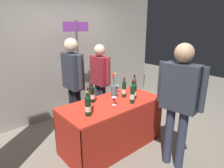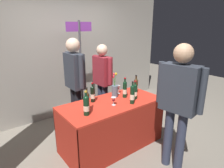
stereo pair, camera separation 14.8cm
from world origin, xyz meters
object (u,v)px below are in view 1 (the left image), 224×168
object	(u,v)px
wine_glass_mid	(117,88)
booth_signpost	(78,61)
featured_wine_bottle	(124,89)
flower_vase	(114,90)
display_bottle_0	(132,94)
tasting_table	(112,116)
vendor_presenter	(73,78)
taster_foreground_right	(179,96)
wine_glass_near_vendor	(114,99)

from	to	relation	value
wine_glass_mid	booth_signpost	bearing A→B (deg)	104.17
wine_glass_mid	booth_signpost	distance (m)	1.01
featured_wine_bottle	flower_vase	size ratio (longest dim) A/B	0.81
display_bottle_0	flower_vase	world-z (taller)	flower_vase
tasting_table	wine_glass_mid	world-z (taller)	wine_glass_mid
vendor_presenter	taster_foreground_right	size ratio (longest dim) A/B	1.00
tasting_table	flower_vase	size ratio (longest dim) A/B	3.87
vendor_presenter	taster_foreground_right	world-z (taller)	same
wine_glass_near_vendor	booth_signpost	bearing A→B (deg)	83.13
tasting_table	taster_foreground_right	world-z (taller)	taster_foreground_right
flower_vase	tasting_table	bearing A→B (deg)	-138.32
wine_glass_mid	booth_signpost	size ratio (longest dim) A/B	0.07
featured_wine_bottle	display_bottle_0	bearing A→B (deg)	-107.31
wine_glass_near_vendor	wine_glass_mid	distance (m)	0.52
display_bottle_0	taster_foreground_right	bearing A→B (deg)	-77.92
flower_vase	vendor_presenter	xyz separation A→B (m)	(-0.42, 0.61, 0.15)
taster_foreground_right	booth_signpost	size ratio (longest dim) A/B	0.86
tasting_table	display_bottle_0	distance (m)	0.50
wine_glass_near_vendor	vendor_presenter	size ratio (longest dim) A/B	0.07
featured_wine_bottle	flower_vase	world-z (taller)	flower_vase
flower_vase	vendor_presenter	distance (m)	0.75
tasting_table	featured_wine_bottle	size ratio (longest dim) A/B	4.78
tasting_table	wine_glass_near_vendor	xyz separation A→B (m)	(-0.05, -0.10, 0.33)
flower_vase	taster_foreground_right	bearing A→B (deg)	-80.62
tasting_table	vendor_presenter	xyz separation A→B (m)	(-0.23, 0.77, 0.51)
tasting_table	flower_vase	world-z (taller)	flower_vase
featured_wine_bottle	vendor_presenter	distance (m)	0.91
wine_glass_near_vendor	taster_foreground_right	xyz separation A→B (m)	(0.41, -0.82, 0.19)
display_bottle_0	featured_wine_bottle	bearing A→B (deg)	72.69
featured_wine_bottle	vendor_presenter	size ratio (longest dim) A/B	0.20
wine_glass_mid	booth_signpost	xyz separation A→B (m)	(-0.23, 0.90, 0.38)
featured_wine_bottle	vendor_presenter	xyz separation A→B (m)	(-0.54, 0.73, 0.13)
tasting_table	wine_glass_mid	size ratio (longest dim) A/B	10.88
tasting_table	vendor_presenter	world-z (taller)	vendor_presenter
tasting_table	display_bottle_0	bearing A→B (deg)	-46.28
featured_wine_bottle	wine_glass_mid	world-z (taller)	featured_wine_bottle
wine_glass_near_vendor	flower_vase	world-z (taller)	flower_vase
display_bottle_0	booth_signpost	world-z (taller)	booth_signpost
wine_glass_near_vendor	vendor_presenter	xyz separation A→B (m)	(-0.19, 0.87, 0.18)
wine_glass_mid	flower_vase	bearing A→B (deg)	-149.77
wine_glass_mid	flower_vase	xyz separation A→B (m)	(-0.15, -0.09, 0.01)
display_bottle_0	booth_signpost	distance (m)	1.43
booth_signpost	display_bottle_0	bearing A→B (deg)	-85.35
flower_vase	vendor_presenter	size ratio (longest dim) A/B	0.24
tasting_table	flower_vase	bearing A→B (deg)	41.68
flower_vase	vendor_presenter	world-z (taller)	vendor_presenter
display_bottle_0	taster_foreground_right	distance (m)	0.72
flower_vase	booth_signpost	bearing A→B (deg)	94.70
vendor_presenter	booth_signpost	bearing A→B (deg)	138.64
featured_wine_bottle	booth_signpost	distance (m)	1.18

